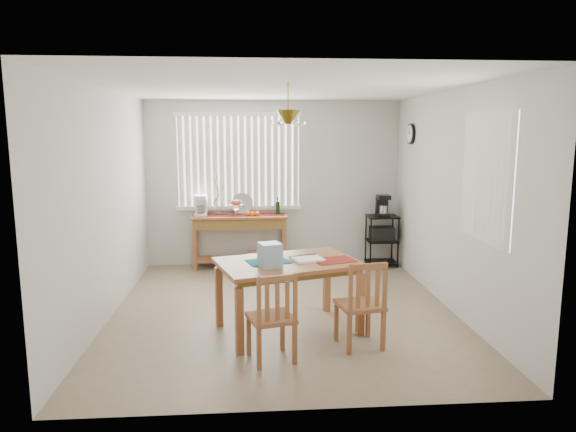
{
  "coord_description": "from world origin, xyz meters",
  "views": [
    {
      "loc": [
        -0.38,
        -5.87,
        2.1
      ],
      "look_at": [
        0.1,
        0.55,
        1.05
      ],
      "focal_mm": 32.0,
      "sensor_mm": 36.0,
      "label": 1
    }
  ],
  "objects": [
    {
      "name": "sideboard_items",
      "position": [
        -0.78,
        2.04,
        0.96
      ],
      "size": [
        1.4,
        0.35,
        0.63
      ],
      "color": "maroon",
      "rests_on": "sideboard"
    },
    {
      "name": "ground",
      "position": [
        0.0,
        0.0,
        -0.01
      ],
      "size": [
        4.0,
        4.5,
        0.01
      ],
      "primitive_type": "cube",
      "color": "gray"
    },
    {
      "name": "table_items",
      "position": [
        -0.09,
        -0.8,
        0.86
      ],
      "size": [
        1.19,
        0.55,
        0.24
      ],
      "color": "#13696C",
      "rests_on": "dining_table"
    },
    {
      "name": "chair_left",
      "position": [
        -0.19,
        -1.38,
        0.42
      ],
      "size": [
        0.49,
        0.49,
        0.86
      ],
      "color": "#9D5E35",
      "rests_on": "ground"
    },
    {
      "name": "room_shell",
      "position": [
        0.0,
        0.01,
        1.69
      ],
      "size": [
        4.2,
        4.7,
        2.7
      ],
      "color": "silver",
      "rests_on": "ground"
    },
    {
      "name": "sideboard",
      "position": [
        -0.54,
        2.02,
        0.62
      ],
      "size": [
        1.47,
        0.41,
        0.83
      ],
      "color": "#9D5E35",
      "rests_on": "ground"
    },
    {
      "name": "cart_items",
      "position": [
        1.7,
        1.98,
        0.96
      ],
      "size": [
        0.19,
        0.23,
        0.33
      ],
      "color": "black",
      "rests_on": "wire_cart"
    },
    {
      "name": "dining_table",
      "position": [
        0.01,
        -0.64,
        0.68
      ],
      "size": [
        1.63,
        1.3,
        0.76
      ],
      "color": "#9D5E35",
      "rests_on": "ground"
    },
    {
      "name": "wire_cart",
      "position": [
        1.7,
        1.97,
        0.48
      ],
      "size": [
        0.47,
        0.38,
        0.81
      ],
      "color": "black",
      "rests_on": "ground"
    },
    {
      "name": "chair_right",
      "position": [
        0.69,
        -1.13,
        0.44
      ],
      "size": [
        0.48,
        0.48,
        0.89
      ],
      "color": "#9D5E35",
      "rests_on": "ground"
    }
  ]
}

